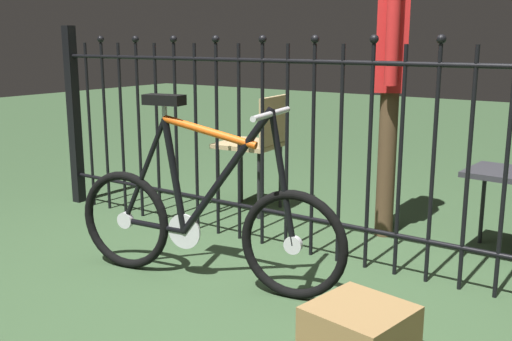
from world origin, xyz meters
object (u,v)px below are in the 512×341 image
bicycle (203,219)px  chair_tan (259,139)px  display_crate (359,331)px  person_visitor (392,60)px

bicycle → chair_tan: bearing=112.3°
bicycle → display_crate: bearing=-12.4°
display_crate → chair_tan: bearing=135.7°
person_visitor → display_crate: (0.53, -1.48, -0.97)m
person_visitor → bicycle: bearing=-107.9°
chair_tan → person_visitor: (0.90, 0.09, 0.55)m
bicycle → display_crate: bicycle is taller
person_visitor → chair_tan: bearing=-174.5°
person_visitor → display_crate: bearing=-70.4°
chair_tan → display_crate: bearing=-44.3°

